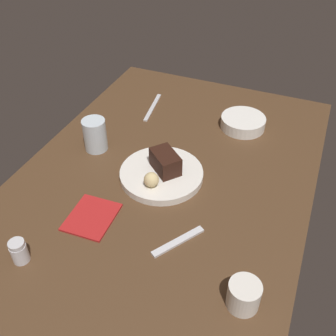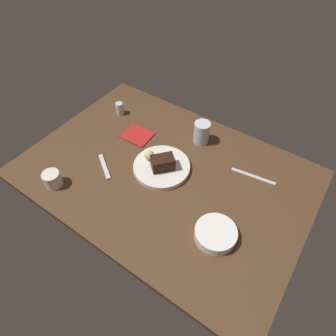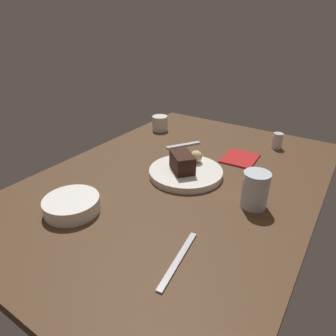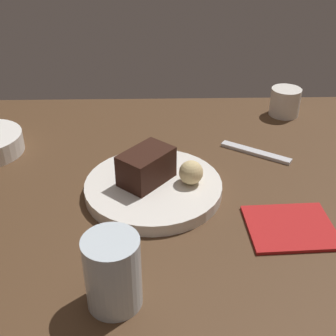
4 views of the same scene
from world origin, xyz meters
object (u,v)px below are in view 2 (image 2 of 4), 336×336
at_px(water_glass, 202,132).
at_px(coffee_cup, 52,179).
at_px(bread_roll, 149,155).
at_px(salt_shaker, 120,109).
at_px(dessert_spoon, 104,166).
at_px(butter_knife, 253,176).
at_px(chocolate_cake_slice, 163,162).
at_px(side_bowl, 216,234).
at_px(dessert_plate, 162,167).
at_px(folded_napkin, 137,135).

bearing_deg(water_glass, coffee_cup, -122.48).
xyz_separation_m(bread_roll, salt_shaker, (-0.33, 0.19, -0.01)).
distance_m(dessert_spoon, butter_knife, 0.64).
relative_size(chocolate_cake_slice, side_bowl, 0.63).
xyz_separation_m(dessert_plate, water_glass, (0.05, 0.25, 0.04)).
distance_m(salt_shaker, side_bowl, 0.82).
bearing_deg(butter_knife, side_bowl, 82.17).
relative_size(chocolate_cake_slice, coffee_cup, 1.34).
distance_m(side_bowl, folded_napkin, 0.63).
bearing_deg(salt_shaker, water_glass, 7.53).
bearing_deg(chocolate_cake_slice, water_glass, 81.48).
bearing_deg(dessert_spoon, salt_shaker, 153.56).
height_order(bread_roll, side_bowl, bread_roll).
distance_m(bread_roll, dessert_spoon, 0.20).
distance_m(salt_shaker, dessert_spoon, 0.38).
distance_m(salt_shaker, water_glass, 0.46).
bearing_deg(chocolate_cake_slice, side_bowl, -24.18).
height_order(salt_shaker, butter_knife, salt_shaker).
height_order(dessert_spoon, butter_knife, dessert_spoon).
xyz_separation_m(dessert_plate, dessert_spoon, (-0.21, -0.13, -0.01)).
xyz_separation_m(water_glass, coffee_cup, (-0.36, -0.57, -0.02)).
distance_m(dessert_plate, butter_knife, 0.39).
xyz_separation_m(dessert_plate, chocolate_cake_slice, (0.01, -0.01, 0.04)).
height_order(salt_shaker, water_glass, water_glass).
bearing_deg(dessert_spoon, chocolate_cake_slice, 63.39).
distance_m(water_glass, coffee_cup, 0.68).
relative_size(salt_shaker, dessert_spoon, 0.42).
bearing_deg(side_bowl, coffee_cup, -165.78).
height_order(bread_roll, folded_napkin, bread_roll).
bearing_deg(dessert_plate, butter_knife, 28.04).
distance_m(coffee_cup, butter_knife, 0.83).
height_order(coffee_cup, folded_napkin, coffee_cup).
height_order(dessert_plate, bread_roll, bread_roll).
distance_m(chocolate_cake_slice, side_bowl, 0.37).
bearing_deg(chocolate_cake_slice, dessert_plate, 156.10).
xyz_separation_m(chocolate_cake_slice, dessert_spoon, (-0.22, -0.13, -0.05)).
bearing_deg(salt_shaker, chocolate_cake_slice, -25.23).
relative_size(bread_roll, coffee_cup, 0.61).
height_order(salt_shaker, folded_napkin, salt_shaker).
distance_m(water_glass, dessert_spoon, 0.47).
xyz_separation_m(salt_shaker, side_bowl, (0.75, -0.35, -0.01)).
bearing_deg(dessert_plate, side_bowl, -24.17).
relative_size(dessert_plate, salt_shaker, 3.92).
bearing_deg(folded_napkin, coffee_cup, -102.31).
xyz_separation_m(water_glass, butter_knife, (0.30, -0.06, -0.05)).
height_order(chocolate_cake_slice, bread_roll, chocolate_cake_slice).
xyz_separation_m(dessert_plate, butter_knife, (0.35, 0.18, -0.01)).
bearing_deg(side_bowl, water_glass, 126.30).
xyz_separation_m(dessert_spoon, folded_napkin, (-0.01, 0.24, -0.00)).
bearing_deg(bread_roll, water_glass, 64.78).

